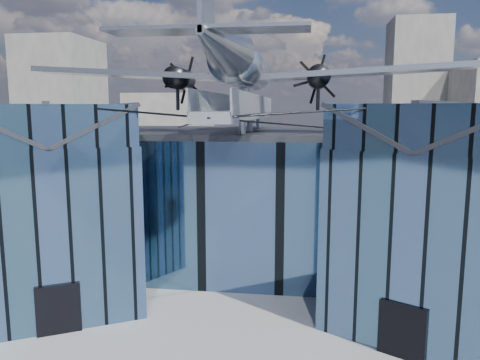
# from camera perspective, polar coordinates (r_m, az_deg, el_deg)

# --- Properties ---
(ground_plane) EXTENTS (120.00, 120.00, 0.00)m
(ground_plane) POSITION_cam_1_polar(r_m,az_deg,el_deg) (28.34, -0.58, -15.17)
(ground_plane) COLOR gray
(museum) EXTENTS (32.88, 24.50, 17.60)m
(museum) POSITION_cam_1_polar(r_m,az_deg,el_deg) (32.22, 0.95, -1.90)
(museum) COLOR #44658B
(museum) RESTS_ON ground
(bg_towers) EXTENTS (77.00, 24.50, 26.00)m
(bg_towers) POSITION_cam_1_polar(r_m,az_deg,el_deg) (76.15, 6.23, 7.59)
(bg_towers) COLOR slate
(bg_towers) RESTS_ON ground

